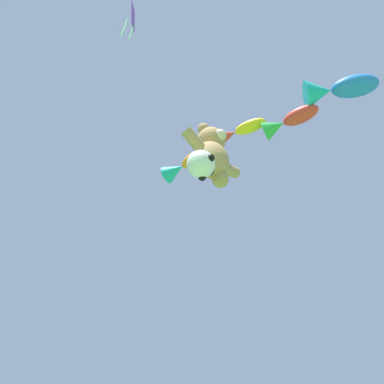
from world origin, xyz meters
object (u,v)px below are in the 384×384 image
at_px(diamond_kite, 132,19).
at_px(fish_kite_cobalt, 336,89).
at_px(soccer_ball_kite, 201,164).
at_px(fish_kite_tangerine, 185,164).
at_px(teddy_bear_kite, 212,154).
at_px(fish_kite_crimson, 287,121).
at_px(fish_kite_goldfin, 238,131).

bearing_deg(diamond_kite, fish_kite_cobalt, -29.82).
distance_m(soccer_ball_kite, fish_kite_tangerine, 4.06).
height_order(teddy_bear_kite, fish_kite_tangerine, fish_kite_tangerine).
bearing_deg(diamond_kite, fish_kite_crimson, -16.53).
relative_size(fish_kite_goldfin, diamond_kite, 0.74).
height_order(teddy_bear_kite, fish_kite_cobalt, fish_kite_cobalt).
height_order(teddy_bear_kite, fish_kite_crimson, fish_kite_crimson).
height_order(fish_kite_goldfin, fish_kite_cobalt, fish_kite_cobalt).
xyz_separation_m(teddy_bear_kite, soccer_ball_kite, (-0.75, -0.21, -1.43)).
xyz_separation_m(teddy_bear_kite, fish_kite_tangerine, (0.65, 1.87, 1.77)).
relative_size(fish_kite_tangerine, diamond_kite, 0.84).
xyz_separation_m(fish_kite_crimson, fish_kite_cobalt, (0.41, -1.87, 0.41)).
relative_size(fish_kite_crimson, fish_kite_cobalt, 0.82).
relative_size(fish_kite_goldfin, fish_kite_cobalt, 0.75).
distance_m(teddy_bear_kite, fish_kite_crimson, 3.57).
relative_size(fish_kite_cobalt, diamond_kite, 0.99).
height_order(fish_kite_tangerine, fish_kite_goldfin, fish_kite_goldfin).
relative_size(fish_kite_goldfin, fish_kite_crimson, 0.92).
distance_m(fish_kite_tangerine, fish_kite_goldfin, 2.34).
xyz_separation_m(fish_kite_crimson, diamond_kite, (-5.92, 1.76, 1.60)).
height_order(teddy_bear_kite, diamond_kite, diamond_kite).
bearing_deg(fish_kite_goldfin, fish_kite_tangerine, 108.20).
height_order(teddy_bear_kite, soccer_ball_kite, teddy_bear_kite).
xyz_separation_m(teddy_bear_kite, fish_kite_crimson, (2.10, -1.84, 2.23)).
bearing_deg(fish_kite_cobalt, soccer_ball_kite, 132.97).
bearing_deg(fish_kite_cobalt, fish_kite_goldfin, 108.47).
height_order(fish_kite_goldfin, diamond_kite, diamond_kite).
bearing_deg(fish_kite_goldfin, teddy_bear_kite, 169.97).
xyz_separation_m(fish_kite_goldfin, diamond_kite, (-5.17, 0.16, 1.30)).
height_order(soccer_ball_kite, fish_kite_tangerine, fish_kite_tangerine).
bearing_deg(diamond_kite, fish_kite_tangerine, 23.49).
bearing_deg(diamond_kite, fish_kite_goldfin, -1.75).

